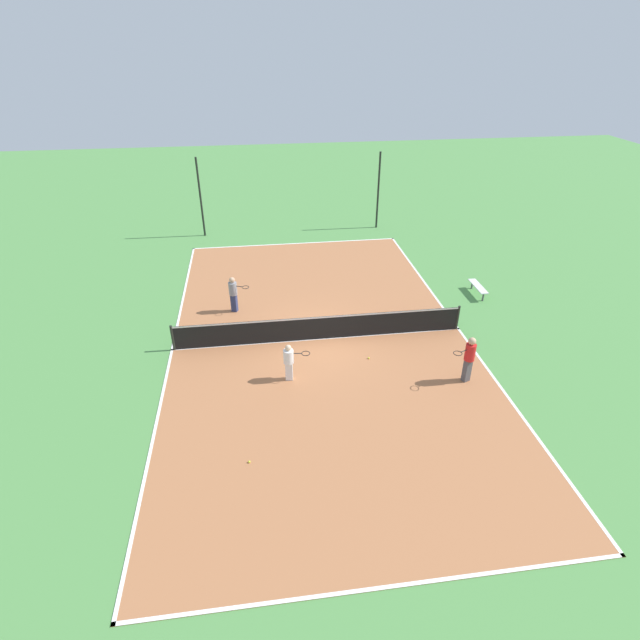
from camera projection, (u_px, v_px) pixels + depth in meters
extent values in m
plane|color=#518E47|center=(320.00, 339.00, 20.09)|extent=(80.00, 80.00, 0.00)
cube|color=#AD6B42|center=(320.00, 339.00, 20.08)|extent=(11.74, 21.01, 0.02)
cube|color=white|center=(172.00, 350.00, 19.39)|extent=(0.10, 21.01, 0.00)
cube|color=white|center=(458.00, 329.00, 20.76)|extent=(0.10, 21.01, 0.00)
cube|color=white|center=(384.00, 587.00, 11.13)|extent=(11.74, 0.10, 0.00)
cube|color=white|center=(296.00, 243.00, 29.02)|extent=(11.74, 0.10, 0.00)
cube|color=white|center=(320.00, 339.00, 20.08)|extent=(11.74, 0.10, 0.00)
cylinder|color=black|center=(173.00, 338.00, 19.13)|extent=(0.10, 0.10, 1.07)
cylinder|color=black|center=(458.00, 318.00, 20.48)|extent=(0.10, 0.10, 1.07)
cube|color=black|center=(320.00, 328.00, 19.82)|extent=(11.44, 0.03, 1.02)
cube|color=white|center=(320.00, 317.00, 19.57)|extent=(11.44, 0.04, 0.06)
cube|color=silver|center=(478.00, 286.00, 23.27)|extent=(0.36, 1.57, 0.04)
cylinder|color=#4C4C51|center=(483.00, 297.00, 22.84)|extent=(0.08, 0.08, 0.41)
cylinder|color=#4C4C51|center=(472.00, 285.00, 23.93)|extent=(0.08, 0.08, 0.41)
cube|color=white|center=(289.00, 371.00, 17.60)|extent=(0.28, 0.23, 0.72)
cylinder|color=white|center=(289.00, 356.00, 17.29)|extent=(0.41, 0.41, 0.50)
sphere|color=beige|center=(288.00, 348.00, 17.11)|extent=(0.21, 0.21, 0.21)
cylinder|color=#262626|center=(298.00, 353.00, 17.23)|extent=(0.28, 0.07, 0.03)
torus|color=black|center=(306.00, 353.00, 17.23)|extent=(0.34, 0.34, 0.02)
cube|color=navy|center=(234.00, 303.00, 21.86)|extent=(0.31, 0.28, 0.82)
cylinder|color=gray|center=(233.00, 289.00, 21.52)|extent=(0.47, 0.47, 0.57)
sphere|color=tan|center=(232.00, 280.00, 21.31)|extent=(0.24, 0.24, 0.24)
cylinder|color=#262626|center=(239.00, 286.00, 21.37)|extent=(0.27, 0.14, 0.03)
torus|color=black|center=(245.00, 287.00, 21.31)|extent=(0.40, 0.40, 0.02)
cube|color=#4C4C51|center=(467.00, 370.00, 17.48)|extent=(0.31, 0.28, 0.89)
cylinder|color=red|center=(470.00, 352.00, 17.10)|extent=(0.47, 0.47, 0.62)
sphere|color=tan|center=(472.00, 341.00, 16.88)|extent=(0.27, 0.27, 0.27)
cylinder|color=#262626|center=(464.00, 351.00, 16.89)|extent=(0.27, 0.13, 0.03)
torus|color=black|center=(458.00, 353.00, 16.77)|extent=(0.40, 0.40, 0.02)
sphere|color=#CCE033|center=(249.00, 462.00, 14.32)|extent=(0.07, 0.07, 0.07)
sphere|color=#CCE033|center=(369.00, 358.00, 18.84)|extent=(0.07, 0.07, 0.07)
cylinder|color=black|center=(201.00, 198.00, 29.05)|extent=(0.12, 0.12, 4.63)
cylinder|color=black|center=(378.00, 191.00, 30.30)|extent=(0.12, 0.12, 4.63)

